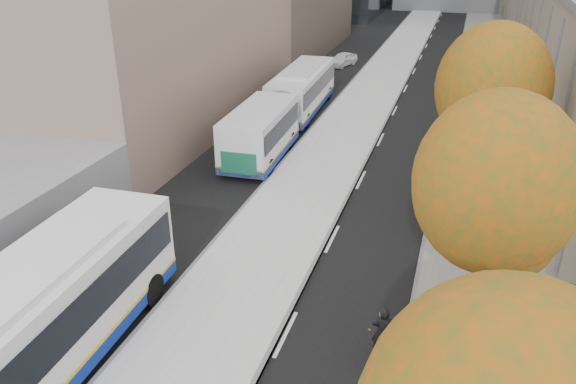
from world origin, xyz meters
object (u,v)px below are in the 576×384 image
at_px(bus_far, 287,105).
at_px(cyclist, 381,346).
at_px(bus_shelter, 571,349).
at_px(distant_car, 342,59).

height_order(bus_far, cyclist, bus_far).
bearing_deg(bus_shelter, distant_car, 110.14).
height_order(bus_far, distant_car, bus_far).
relative_size(bus_far, distant_car, 4.86).
relative_size(bus_shelter, cyclist, 2.17).
relative_size(bus_shelter, distant_car, 1.28).
bearing_deg(distant_car, cyclist, -57.32).
distance_m(bus_shelter, bus_far, 23.20).
xyz_separation_m(bus_shelter, distant_car, (-13.65, 37.22, -1.60)).
bearing_deg(bus_far, cyclist, -67.15).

